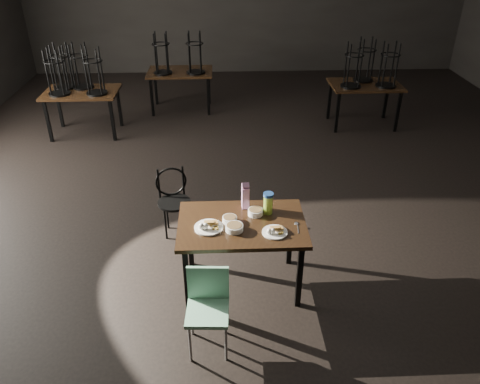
{
  "coord_description": "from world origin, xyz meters",
  "views": [
    {
      "loc": [
        -0.64,
        -5.21,
        3.22
      ],
      "look_at": [
        -0.47,
        -1.19,
        0.85
      ],
      "focal_mm": 35.0,
      "sensor_mm": 36.0,
      "label": 1
    }
  ],
  "objects_px": {
    "bentwood_chair": "(173,196)",
    "school_chair": "(208,303)",
    "water_bottle": "(268,203)",
    "juice_carton": "(245,196)",
    "main_table": "(242,230)"
  },
  "relations": [
    {
      "from": "bentwood_chair",
      "to": "school_chair",
      "type": "xyz_separation_m",
      "value": [
        0.42,
        -1.72,
        -0.01
      ]
    },
    {
      "from": "main_table",
      "to": "school_chair",
      "type": "distance_m",
      "value": 0.83
    },
    {
      "from": "main_table",
      "to": "water_bottle",
      "type": "distance_m",
      "value": 0.36
    },
    {
      "from": "water_bottle",
      "to": "school_chair",
      "type": "distance_m",
      "value": 1.14
    },
    {
      "from": "main_table",
      "to": "school_chair",
      "type": "relative_size",
      "value": 1.59
    },
    {
      "from": "juice_carton",
      "to": "water_bottle",
      "type": "xyz_separation_m",
      "value": [
        0.21,
        -0.11,
        -0.02
      ]
    },
    {
      "from": "bentwood_chair",
      "to": "school_chair",
      "type": "height_order",
      "value": "bentwood_chair"
    },
    {
      "from": "school_chair",
      "to": "bentwood_chair",
      "type": "bearing_deg",
      "value": 107.01
    },
    {
      "from": "juice_carton",
      "to": "bentwood_chair",
      "type": "xyz_separation_m",
      "value": [
        -0.79,
        0.72,
        -0.41
      ]
    },
    {
      "from": "bentwood_chair",
      "to": "juice_carton",
      "type": "bearing_deg",
      "value": -55.28
    },
    {
      "from": "water_bottle",
      "to": "bentwood_chair",
      "type": "height_order",
      "value": "water_bottle"
    },
    {
      "from": "bentwood_chair",
      "to": "water_bottle",
      "type": "bearing_deg",
      "value": -52.43
    },
    {
      "from": "juice_carton",
      "to": "bentwood_chair",
      "type": "relative_size",
      "value": 0.35
    },
    {
      "from": "school_chair",
      "to": "juice_carton",
      "type": "bearing_deg",
      "value": 73.14
    },
    {
      "from": "water_bottle",
      "to": "main_table",
      "type": "bearing_deg",
      "value": -148.14
    }
  ]
}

